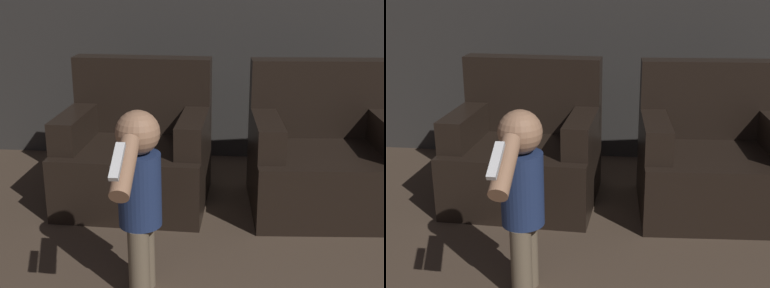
{
  "view_description": "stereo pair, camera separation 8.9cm",
  "coord_description": "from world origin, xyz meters",
  "views": [
    {
      "loc": [
        0.27,
        0.36,
        1.47
      ],
      "look_at": [
        0.04,
        3.03,
        0.58
      ],
      "focal_mm": 50.0,
      "sensor_mm": 36.0,
      "label": 1
    },
    {
      "loc": [
        0.36,
        0.37,
        1.47
      ],
      "look_at": [
        0.04,
        3.03,
        0.58
      ],
      "focal_mm": 50.0,
      "sensor_mm": 36.0,
      "label": 2
    }
  ],
  "objects": [
    {
      "name": "armchair_left",
      "position": [
        -0.37,
        3.59,
        0.31
      ],
      "size": [
        0.94,
        0.79,
        0.91
      ],
      "rotation": [
        0.0,
        0.0,
        -0.04
      ],
      "color": "black",
      "rests_on": "ground_plane"
    },
    {
      "name": "armchair_right",
      "position": [
        0.83,
        3.59,
        0.31
      ],
      "size": [
        0.96,
        0.82,
        0.91
      ],
      "rotation": [
        0.0,
        0.0,
        0.06
      ],
      "color": "black",
      "rests_on": "ground_plane"
    },
    {
      "name": "person_toddler",
      "position": [
        -0.15,
        2.52,
        0.53
      ],
      "size": [
        0.2,
        0.61,
        0.89
      ],
      "rotation": [
        0.0,
        0.0,
        1.51
      ],
      "color": "brown",
      "rests_on": "ground_plane"
    }
  ]
}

